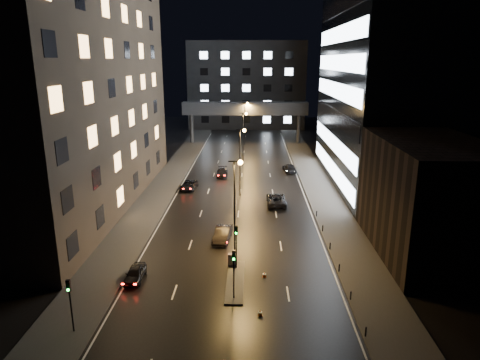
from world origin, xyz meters
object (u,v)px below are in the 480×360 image
(car_toward_a, at_px, (276,199))
(car_away_a, at_px, (135,273))
(car_away_b, at_px, (223,234))
(car_toward_b, at_px, (289,168))
(car_away_c, at_px, (189,185))
(car_away_d, at_px, (222,173))
(utility_cabinet, at_px, (232,260))

(car_toward_a, bearing_deg, car_away_a, 56.27)
(car_away_b, bearing_deg, car_toward_b, 78.32)
(car_away_c, xyz_separation_m, car_toward_b, (16.78, 11.45, 0.04))
(car_away_c, height_order, car_toward_b, car_toward_b)
(car_away_b, xyz_separation_m, car_away_d, (-1.94, 27.67, -0.10))
(car_away_c, relative_size, car_away_d, 1.04)
(car_toward_b, bearing_deg, car_away_b, 65.92)
(car_away_b, distance_m, car_away_c, 20.83)
(utility_cabinet, bearing_deg, car_away_c, 106.15)
(car_away_a, distance_m, car_toward_a, 26.06)
(car_away_a, relative_size, car_toward_b, 0.78)
(car_away_a, bearing_deg, car_away_d, 81.15)
(car_away_c, distance_m, utility_cabinet, 27.30)
(car_away_b, bearing_deg, utility_cabinet, -71.28)
(car_away_a, relative_size, car_toward_a, 0.67)
(car_away_a, bearing_deg, car_toward_b, 66.17)
(car_away_a, height_order, utility_cabinet, utility_cabinet)
(car_away_d, xyz_separation_m, car_toward_a, (8.67, -15.03, 0.12))
(car_toward_a, height_order, utility_cabinet, car_toward_a)
(car_away_b, height_order, utility_cabinet, car_away_b)
(car_away_b, distance_m, car_toward_b, 32.78)
(car_away_c, bearing_deg, car_away_d, 63.97)
(car_toward_b, bearing_deg, car_away_d, 10.15)
(car_away_a, height_order, car_toward_a, car_toward_a)
(car_away_d, relative_size, car_toward_a, 0.81)
(car_away_b, xyz_separation_m, utility_cabinet, (1.40, -6.35, -0.01))
(car_away_d, distance_m, utility_cabinet, 34.17)
(utility_cabinet, bearing_deg, car_toward_a, 73.26)
(car_away_a, height_order, car_away_b, car_away_b)
(car_away_a, relative_size, utility_cabinet, 3.06)
(car_away_c, distance_m, car_away_d, 9.24)
(car_away_b, distance_m, car_toward_a, 14.32)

